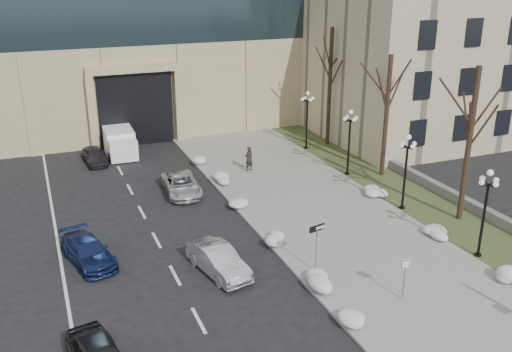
# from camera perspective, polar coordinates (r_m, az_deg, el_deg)

# --- Properties ---
(sidewalk) EXTENTS (9.00, 40.00, 0.12)m
(sidewalk) POSITION_cam_1_polar(r_m,az_deg,el_deg) (34.63, 6.45, -3.53)
(sidewalk) COLOR gray
(sidewalk) RESTS_ON ground
(curb) EXTENTS (0.30, 40.00, 0.14)m
(curb) POSITION_cam_1_polar(r_m,az_deg,el_deg) (32.89, -0.51, -4.72)
(curb) COLOR gray
(curb) RESTS_ON ground
(grass_strip) EXTENTS (4.00, 40.00, 0.10)m
(grass_strip) POSITION_cam_1_polar(r_m,az_deg,el_deg) (37.97, 15.15, -1.96)
(grass_strip) COLOR #3A4623
(grass_strip) RESTS_ON ground
(stone_wall) EXTENTS (0.50, 30.00, 0.70)m
(stone_wall) POSITION_cam_1_polar(r_m,az_deg,el_deg) (40.49, 15.80, -0.15)
(stone_wall) COLOR slate
(stone_wall) RESTS_ON ground
(classical_building) EXTENTS (22.00, 18.12, 12.00)m
(classical_building) POSITION_cam_1_polar(r_m,az_deg,el_deg) (54.31, 17.27, 11.00)
(classical_building) COLOR tan
(classical_building) RESTS_ON ground
(car_b) EXTENTS (2.29, 4.35, 1.36)m
(car_b) POSITION_cam_1_polar(r_m,az_deg,el_deg) (27.74, -3.79, -8.42)
(car_b) COLOR #B4B7BD
(car_b) RESTS_ON ground
(car_c) EXTENTS (2.75, 4.58, 1.24)m
(car_c) POSITION_cam_1_polar(r_m,az_deg,el_deg) (29.80, -16.44, -7.25)
(car_c) COLOR navy
(car_c) RESTS_ON ground
(car_d) EXTENTS (2.37, 4.66, 1.26)m
(car_d) POSITION_cam_1_polar(r_m,az_deg,el_deg) (37.28, -7.47, -0.85)
(car_d) COLOR silver
(car_d) RESTS_ON ground
(car_e) EXTENTS (1.73, 3.69, 1.22)m
(car_e) POSITION_cam_1_polar(r_m,az_deg,el_deg) (44.32, -15.86, 1.97)
(car_e) COLOR #2A2A2E
(car_e) RESTS_ON ground
(pedestrian) EXTENTS (0.76, 0.62, 1.79)m
(pedestrian) POSITION_cam_1_polar(r_m,az_deg,el_deg) (40.67, -0.72, 1.74)
(pedestrian) COLOR black
(pedestrian) RESTS_ON sidewalk
(box_truck) EXTENTS (2.30, 6.20, 1.96)m
(box_truck) POSITION_cam_1_polar(r_m,az_deg,el_deg) (46.50, -13.58, 3.48)
(box_truck) COLOR white
(box_truck) RESTS_ON ground
(one_way_sign) EXTENTS (0.96, 0.33, 2.56)m
(one_way_sign) POSITION_cam_1_polar(r_m,az_deg,el_deg) (27.24, 6.36, -5.68)
(one_way_sign) COLOR slate
(one_way_sign) RESTS_ON ground
(keep_sign) EXTENTS (0.44, 0.16, 2.11)m
(keep_sign) POSITION_cam_1_polar(r_m,az_deg,el_deg) (25.90, 14.67, -9.16)
(keep_sign) COLOR slate
(keep_sign) RESTS_ON ground
(snow_clump_b) EXTENTS (1.10, 1.60, 0.36)m
(snow_clump_b) POSITION_cam_1_polar(r_m,az_deg,el_deg) (24.44, 10.47, -14.19)
(snow_clump_b) COLOR white
(snow_clump_b) RESTS_ON sidewalk
(snow_clump_c) EXTENTS (1.10, 1.60, 0.36)m
(snow_clump_c) POSITION_cam_1_polar(r_m,az_deg,el_deg) (26.85, 5.65, -10.47)
(snow_clump_c) COLOR white
(snow_clump_c) RESTS_ON sidewalk
(snow_clump_d) EXTENTS (1.10, 1.60, 0.36)m
(snow_clump_d) POSITION_cam_1_polar(r_m,az_deg,el_deg) (30.41, 2.12, -6.46)
(snow_clump_d) COLOR white
(snow_clump_d) RESTS_ON sidewalk
(snow_clump_e) EXTENTS (1.10, 1.60, 0.36)m
(snow_clump_e) POSITION_cam_1_polar(r_m,az_deg,el_deg) (35.10, -1.43, -2.64)
(snow_clump_e) COLOR white
(snow_clump_e) RESTS_ON sidewalk
(snow_clump_f) EXTENTS (1.10, 1.60, 0.36)m
(snow_clump_f) POSITION_cam_1_polar(r_m,az_deg,el_deg) (38.77, -3.44, -0.38)
(snow_clump_f) COLOR white
(snow_clump_f) RESTS_ON sidewalk
(snow_clump_g) EXTENTS (1.10, 1.60, 0.36)m
(snow_clump_g) POSITION_cam_1_polar(r_m,az_deg,el_deg) (42.62, -5.64, 1.50)
(snow_clump_g) COLOR white
(snow_clump_g) RESTS_ON sidewalk
(snow_clump_i) EXTENTS (1.10, 1.60, 0.36)m
(snow_clump_i) POSITION_cam_1_polar(r_m,az_deg,el_deg) (32.81, 17.53, -5.36)
(snow_clump_i) COLOR white
(snow_clump_i) RESTS_ON sidewalk
(snow_clump_j) EXTENTS (1.10, 1.60, 0.36)m
(snow_clump_j) POSITION_cam_1_polar(r_m,az_deg,el_deg) (37.36, 11.81, -1.62)
(snow_clump_j) COLOR white
(snow_clump_j) RESTS_ON sidewalk
(lamppost_a) EXTENTS (1.18, 1.18, 4.76)m
(lamppost_a) POSITION_cam_1_polar(r_m,az_deg,el_deg) (30.25, 22.00, -2.41)
(lamppost_a) COLOR black
(lamppost_a) RESTS_ON ground
(lamppost_b) EXTENTS (1.18, 1.18, 4.76)m
(lamppost_b) POSITION_cam_1_polar(r_m,az_deg,el_deg) (34.84, 14.80, 1.37)
(lamppost_b) COLOR black
(lamppost_b) RESTS_ON ground
(lamppost_c) EXTENTS (1.18, 1.18, 4.76)m
(lamppost_c) POSITION_cam_1_polar(r_m,az_deg,el_deg) (39.96, 9.34, 4.21)
(lamppost_c) COLOR black
(lamppost_c) RESTS_ON ground
(lamppost_d) EXTENTS (1.18, 1.18, 4.76)m
(lamppost_d) POSITION_cam_1_polar(r_m,az_deg,el_deg) (45.44, 5.14, 6.36)
(lamppost_d) COLOR black
(lamppost_d) RESTS_ON ground
(tree_near) EXTENTS (3.20, 3.20, 9.00)m
(tree_near) POSITION_cam_1_polar(r_m,az_deg,el_deg) (33.61, 20.76, 4.93)
(tree_near) COLOR black
(tree_near) RESTS_ON ground
(tree_mid) EXTENTS (3.20, 3.20, 8.50)m
(tree_mid) POSITION_cam_1_polar(r_m,az_deg,el_deg) (39.73, 13.03, 7.48)
(tree_mid) COLOR black
(tree_mid) RESTS_ON ground
(tree_far) EXTENTS (3.20, 3.20, 9.50)m
(tree_far) POSITION_cam_1_polar(r_m,az_deg,el_deg) (46.26, 7.45, 10.42)
(tree_far) COLOR black
(tree_far) RESTS_ON ground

